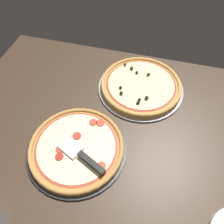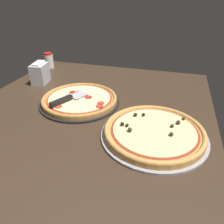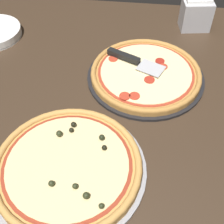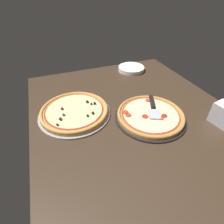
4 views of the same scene
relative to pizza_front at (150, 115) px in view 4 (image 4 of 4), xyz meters
The scene contains 8 objects.
ground_plane 11.80cm from the pizza_front, 39.69° to the left, with size 143.21×120.36×3.60cm, color #38281C.
pizza_pan_front 1.83cm from the pizza_front, 119.83° to the right, with size 41.57×41.57×1.00cm, color black.
pizza_front is the anchor object (origin of this frame).
pizza_pan_back 45.28cm from the pizza_front, 64.73° to the left, with size 43.00×43.00×1.00cm, color #939399.
pizza_back 45.23cm from the pizza_front, 64.75° to the left, with size 40.42×40.42×4.35cm.
serving_spatula 8.24cm from the pizza_front, 38.29° to the right, with size 21.57×13.12×2.00cm.
plate_stack 66.26cm from the pizza_front, 16.45° to the right, with size 22.79×22.79×3.50cm.
napkin_holder 39.73cm from the pizza_front, 118.54° to the right, with size 13.12×10.03×13.35cm.
Camera 4 is at (-74.84, 42.76, 66.33)cm, focal length 28.00 mm.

